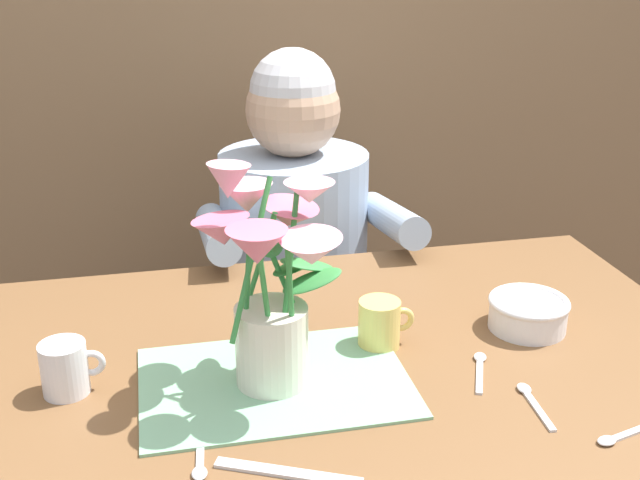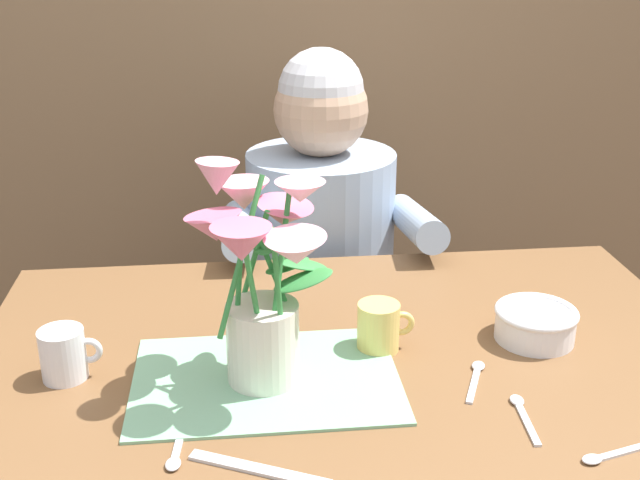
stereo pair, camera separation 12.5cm
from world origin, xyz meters
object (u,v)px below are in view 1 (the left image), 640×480
seated_person (296,291)px  coffee_cup (66,368)px  flower_vase (269,280)px  ceramic_mug (380,324)px  dinner_knife (288,473)px  ceramic_bowl (528,312)px

seated_person → coffee_cup: bearing=-124.2°
flower_vase → ceramic_mug: bearing=22.5°
flower_vase → dinner_knife: bearing=-93.8°
seated_person → coffee_cup: 0.81m
flower_vase → ceramic_mug: flower_vase is taller
flower_vase → coffee_cup: (-0.30, 0.04, -0.13)m
dinner_knife → ceramic_mug: ceramic_mug is taller
coffee_cup → seated_person: bearing=54.2°
flower_vase → coffee_cup: size_ratio=3.79×
flower_vase → ceramic_mug: size_ratio=3.79×
coffee_cup → flower_vase: bearing=-8.5°
dinner_knife → coffee_cup: bearing=163.1°
dinner_knife → flower_vase: bearing=111.4°
seated_person → ceramic_bowl: (0.29, -0.60, 0.21)m
seated_person → coffee_cup: size_ratio=12.20×
ceramic_bowl → ceramic_mug: size_ratio=1.46×
coffee_cup → ceramic_mug: 0.49m
ceramic_mug → flower_vase: bearing=-157.5°
seated_person → flower_vase: (-0.16, -0.68, 0.35)m
ceramic_bowl → coffee_cup: (-0.75, -0.04, 0.01)m
ceramic_bowl → dinner_knife: 0.55m
flower_vase → dinner_knife: flower_vase is taller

